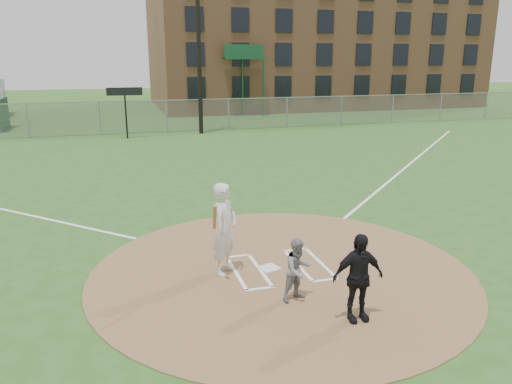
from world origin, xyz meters
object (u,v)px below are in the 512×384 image
object	(u,v)px
catcher	(298,270)
batter_at_plate	(225,229)
home_plate	(269,268)
umpire	(358,277)

from	to	relation	value
catcher	batter_at_plate	distance (m)	1.98
home_plate	catcher	size ratio (longest dim) A/B	0.32
umpire	batter_at_plate	bearing A→B (deg)	125.77
batter_at_plate	catcher	bearing A→B (deg)	-56.95
umpire	batter_at_plate	distance (m)	3.20
batter_at_plate	home_plate	bearing A→B (deg)	-5.07
home_plate	batter_at_plate	world-z (taller)	batter_at_plate
batter_at_plate	umpire	bearing A→B (deg)	-55.65
home_plate	umpire	distance (m)	2.79
home_plate	umpire	bearing A→B (deg)	-72.10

